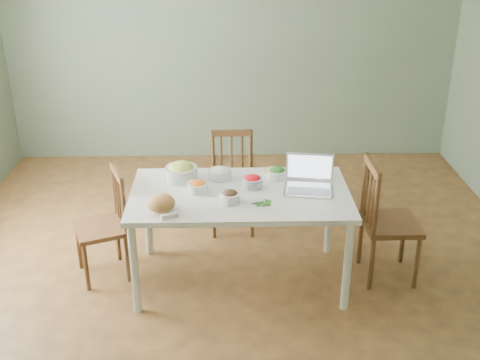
{
  "coord_description": "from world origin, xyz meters",
  "views": [
    {
      "loc": [
        -0.08,
        -4.11,
        2.69
      ],
      "look_at": [
        0.02,
        -0.12,
        0.87
      ],
      "focal_mm": 44.7,
      "sensor_mm": 36.0,
      "label": 1
    }
  ],
  "objects_px": {
    "dining_table": "(240,237)",
    "bowl_squash": "(181,171)",
    "chair_far": "(232,184)",
    "chair_right": "(391,221)",
    "chair_left": "(100,226)",
    "bread_boule": "(161,203)",
    "laptop": "(309,176)"
  },
  "relations": [
    {
      "from": "chair_left",
      "to": "bread_boule",
      "type": "height_order",
      "value": "same"
    },
    {
      "from": "chair_far",
      "to": "bread_boule",
      "type": "xyz_separation_m",
      "value": [
        -0.51,
        -1.12,
        0.38
      ]
    },
    {
      "from": "dining_table",
      "to": "bowl_squash",
      "type": "distance_m",
      "value": 0.68
    },
    {
      "from": "chair_right",
      "to": "laptop",
      "type": "distance_m",
      "value": 0.77
    },
    {
      "from": "dining_table",
      "to": "chair_right",
      "type": "relative_size",
      "value": 1.66
    },
    {
      "from": "dining_table",
      "to": "chair_right",
      "type": "distance_m",
      "value": 1.18
    },
    {
      "from": "dining_table",
      "to": "chair_right",
      "type": "height_order",
      "value": "chair_right"
    },
    {
      "from": "chair_right",
      "to": "bowl_squash",
      "type": "height_order",
      "value": "chair_right"
    },
    {
      "from": "dining_table",
      "to": "bowl_squash",
      "type": "bearing_deg",
      "value": 152.17
    },
    {
      "from": "dining_table",
      "to": "chair_right",
      "type": "xyz_separation_m",
      "value": [
        1.17,
        0.03,
        0.11
      ]
    },
    {
      "from": "chair_far",
      "to": "bread_boule",
      "type": "bearing_deg",
      "value": -115.36
    },
    {
      "from": "chair_far",
      "to": "laptop",
      "type": "distance_m",
      "value": 1.09
    },
    {
      "from": "bread_boule",
      "to": "bowl_squash",
      "type": "bearing_deg",
      "value": 78.67
    },
    {
      "from": "bread_boule",
      "to": "laptop",
      "type": "bearing_deg",
      "value": 15.64
    },
    {
      "from": "dining_table",
      "to": "chair_left",
      "type": "bearing_deg",
      "value": 175.0
    },
    {
      "from": "chair_right",
      "to": "bread_boule",
      "type": "bearing_deg",
      "value": 99.66
    },
    {
      "from": "dining_table",
      "to": "bread_boule",
      "type": "distance_m",
      "value": 0.77
    },
    {
      "from": "bowl_squash",
      "to": "laptop",
      "type": "xyz_separation_m",
      "value": [
        0.96,
        -0.23,
        0.05
      ]
    },
    {
      "from": "dining_table",
      "to": "chair_left",
      "type": "height_order",
      "value": "chair_left"
    },
    {
      "from": "chair_far",
      "to": "bread_boule",
      "type": "height_order",
      "value": "chair_far"
    },
    {
      "from": "chair_right",
      "to": "bowl_squash",
      "type": "xyz_separation_m",
      "value": [
        -1.62,
        0.21,
        0.35
      ]
    },
    {
      "from": "bowl_squash",
      "to": "laptop",
      "type": "bearing_deg",
      "value": -13.4
    },
    {
      "from": "dining_table",
      "to": "chair_far",
      "type": "relative_size",
      "value": 1.82
    },
    {
      "from": "chair_right",
      "to": "laptop",
      "type": "height_order",
      "value": "laptop"
    },
    {
      "from": "dining_table",
      "to": "bowl_squash",
      "type": "height_order",
      "value": "bowl_squash"
    },
    {
      "from": "chair_far",
      "to": "laptop",
      "type": "height_order",
      "value": "laptop"
    },
    {
      "from": "laptop",
      "to": "bowl_squash",
      "type": "bearing_deg",
      "value": 175.15
    },
    {
      "from": "chair_far",
      "to": "chair_right",
      "type": "bearing_deg",
      "value": -34.23
    },
    {
      "from": "dining_table",
      "to": "laptop",
      "type": "xyz_separation_m",
      "value": [
        0.51,
        0.01,
        0.51
      ]
    },
    {
      "from": "dining_table",
      "to": "laptop",
      "type": "relative_size",
      "value": 4.52
    },
    {
      "from": "chair_far",
      "to": "chair_left",
      "type": "bearing_deg",
      "value": -145.85
    },
    {
      "from": "chair_left",
      "to": "laptop",
      "type": "height_order",
      "value": "laptop"
    }
  ]
}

